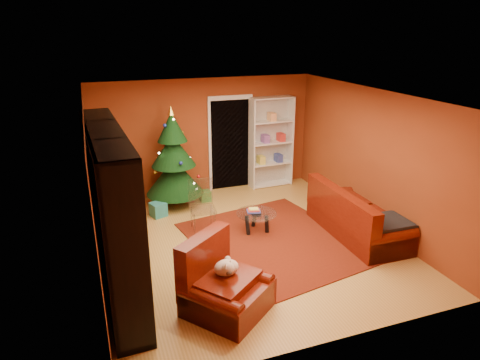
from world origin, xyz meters
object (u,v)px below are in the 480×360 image
object	(u,v)px
media_unit	(112,212)
christmas_tree	(173,158)
gift_box_green	(205,196)
gift_box_red	(190,197)
gift_box_teal	(158,209)
dog	(226,268)
sofa	(358,211)
white_bookshelf	(271,143)
rug	(275,241)
acrylic_chair	(203,209)
coffee_table	(256,222)
armchair	(228,284)

from	to	relation	value
media_unit	christmas_tree	size ratio (longest dim) A/B	1.43
gift_box_green	gift_box_red	bearing A→B (deg)	165.09
christmas_tree	gift_box_red	size ratio (longest dim) A/B	10.73
media_unit	gift_box_teal	world-z (taller)	media_unit
dog	sofa	bearing A→B (deg)	-14.70
white_bookshelf	sofa	xyz separation A→B (m)	(0.46, -2.96, -0.61)
dog	rug	bearing A→B (deg)	9.29
christmas_tree	white_bookshelf	size ratio (longest dim) A/B	0.99
gift_box_red	dog	xyz separation A→B (m)	(-0.40, -3.88, 0.52)
gift_box_green	acrylic_chair	bearing A→B (deg)	-106.86
gift_box_green	sofa	world-z (taller)	sofa
dog	coffee_table	size ratio (longest dim) A/B	0.53
gift_box_teal	gift_box_green	xyz separation A→B (m)	(1.11, 0.46, -0.03)
armchair	acrylic_chair	size ratio (longest dim) A/B	1.20
white_bookshelf	rug	bearing A→B (deg)	-113.49
white_bookshelf	dog	xyz separation A→B (m)	(-2.49, -4.23, -0.44)
rug	acrylic_chair	size ratio (longest dim) A/B	3.45
armchair	acrylic_chair	xyz separation A→B (m)	(0.30, 2.42, 0.03)
white_bookshelf	sofa	size ratio (longest dim) A/B	1.02
armchair	christmas_tree	bearing A→B (deg)	50.67
rug	coffee_table	distance (m)	0.54
media_unit	white_bookshelf	bearing A→B (deg)	37.12
gift_box_teal	gift_box_green	size ratio (longest dim) A/B	1.23
sofa	dog	bearing A→B (deg)	114.22
gift_box_green	armchair	xyz separation A→B (m)	(-0.74, -3.86, 0.30)
acrylic_chair	media_unit	bearing A→B (deg)	-136.19
gift_box_teal	armchair	world-z (taller)	armchair
gift_box_teal	dog	distance (m)	3.39
rug	gift_box_red	world-z (taller)	gift_box_red
gift_box_green	gift_box_red	world-z (taller)	gift_box_green
rug	coffee_table	xyz separation A→B (m)	(-0.17, 0.47, 0.19)
white_bookshelf	coffee_table	distance (m)	2.70
gift_box_teal	sofa	distance (m)	3.93
media_unit	sofa	size ratio (longest dim) A/B	1.45
rug	gift_box_green	xyz separation A→B (m)	(-0.68, 2.26, 0.11)
armchair	coffee_table	world-z (taller)	armchair
christmas_tree	gift_box_teal	distance (m)	1.13
media_unit	dog	world-z (taller)	media_unit
gift_box_green	gift_box_teal	bearing A→B (deg)	-157.57
gift_box_teal	white_bookshelf	bearing A→B (deg)	17.48
white_bookshelf	dog	world-z (taller)	white_bookshelf
rug	sofa	world-z (taller)	sofa
sofa	acrylic_chair	world-z (taller)	sofa
white_bookshelf	armchair	distance (m)	5.02
christmas_tree	dog	distance (m)	3.84
christmas_tree	gift_box_green	world-z (taller)	christmas_tree
gift_box_teal	dog	bearing A→B (deg)	-83.46
armchair	acrylic_chair	distance (m)	2.44
gift_box_green	acrylic_chair	distance (m)	1.54
rug	gift_box_green	bearing A→B (deg)	106.66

